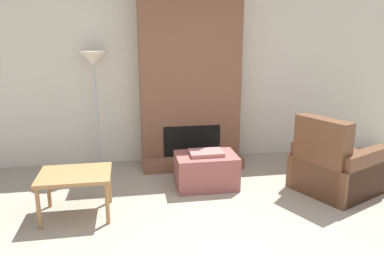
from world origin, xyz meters
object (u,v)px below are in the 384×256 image
at_px(side_table, 75,178).
at_px(floor_lamp_left, 94,64).
at_px(armchair, 334,169).
at_px(ottoman, 206,170).

distance_m(side_table, floor_lamp_left, 1.88).
distance_m(armchair, side_table, 3.18).
xyz_separation_m(ottoman, armchair, (1.59, -0.42, 0.07)).
relative_size(ottoman, floor_lamp_left, 0.46).
distance_m(ottoman, armchair, 1.65).
distance_m(ottoman, floor_lamp_left, 2.18).
height_order(side_table, floor_lamp_left, floor_lamp_left).
relative_size(armchair, floor_lamp_left, 0.71).
bearing_deg(side_table, floor_lamp_left, 84.21).
xyz_separation_m(armchair, floor_lamp_left, (-3.02, 1.39, 1.25)).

